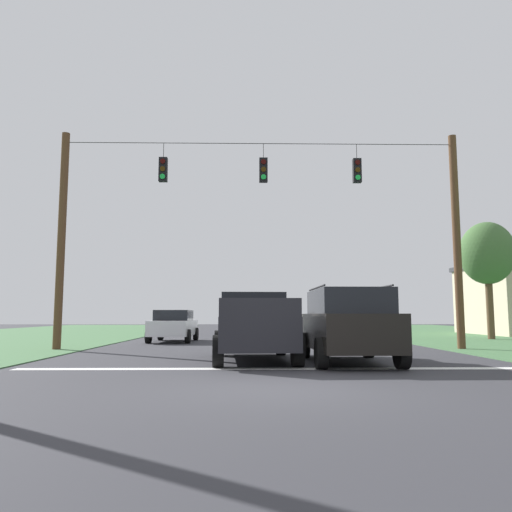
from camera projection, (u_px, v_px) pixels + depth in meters
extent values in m
plane|color=#333338|center=(284.00, 389.00, 8.97)|extent=(120.00, 120.00, 0.00)
cube|color=white|center=(274.00, 369.00, 12.26)|extent=(12.56, 0.45, 0.01)
cube|color=white|center=(265.00, 351.00, 18.22)|extent=(2.50, 0.15, 0.01)
cube|color=white|center=(260.00, 341.00, 25.47)|extent=(2.50, 0.15, 0.01)
cube|color=white|center=(257.00, 334.00, 33.84)|extent=(2.50, 0.15, 0.01)
cube|color=white|center=(256.00, 333.00, 36.58)|extent=(2.50, 0.15, 0.01)
cylinder|color=brown|center=(61.00, 239.00, 19.23)|extent=(0.30, 0.30, 8.32)
cylinder|color=brown|center=(457.00, 240.00, 19.51)|extent=(0.30, 0.30, 8.32)
cylinder|color=black|center=(260.00, 144.00, 19.80)|extent=(15.15, 0.02, 0.02)
cylinder|color=black|center=(164.00, 150.00, 19.70)|extent=(0.02, 0.02, 0.60)
cube|color=black|center=(163.00, 170.00, 19.61)|extent=(0.32, 0.24, 0.95)
cylinder|color=#310503|center=(163.00, 161.00, 19.51)|extent=(0.20, 0.04, 0.20)
cylinder|color=#352203|center=(163.00, 169.00, 19.47)|extent=(0.20, 0.04, 0.20)
cylinder|color=green|center=(162.00, 176.00, 19.44)|extent=(0.20, 0.04, 0.20)
cylinder|color=black|center=(263.00, 151.00, 19.77)|extent=(0.02, 0.02, 0.60)
cube|color=black|center=(263.00, 170.00, 19.68)|extent=(0.32, 0.24, 0.95)
cylinder|color=#310503|center=(264.00, 162.00, 19.58)|extent=(0.20, 0.04, 0.20)
cylinder|color=#352203|center=(264.00, 169.00, 19.54)|extent=(0.20, 0.04, 0.20)
cylinder|color=green|center=(264.00, 177.00, 19.51)|extent=(0.20, 0.04, 0.20)
cylinder|color=black|center=(357.00, 152.00, 19.84)|extent=(0.02, 0.02, 0.60)
cube|color=black|center=(357.00, 171.00, 19.75)|extent=(0.32, 0.24, 0.95)
cylinder|color=#310503|center=(358.00, 162.00, 19.65)|extent=(0.20, 0.04, 0.20)
cylinder|color=#352203|center=(358.00, 170.00, 19.61)|extent=(0.20, 0.04, 0.20)
cylinder|color=green|center=(358.00, 177.00, 19.58)|extent=(0.20, 0.04, 0.20)
cube|color=black|center=(254.00, 331.00, 14.55)|extent=(2.26, 5.49, 0.85)
cube|color=black|center=(252.00, 305.00, 15.29)|extent=(1.94, 1.99, 0.70)
cube|color=black|center=(221.00, 308.00, 13.23)|extent=(0.22, 2.38, 0.45)
cube|color=black|center=(292.00, 308.00, 13.36)|extent=(0.22, 2.38, 0.45)
cube|color=black|center=(261.00, 307.00, 12.00)|extent=(1.96, 0.20, 0.45)
cylinder|color=black|center=(219.00, 343.00, 16.26)|extent=(0.32, 0.81, 0.80)
cylinder|color=black|center=(281.00, 343.00, 16.39)|extent=(0.32, 0.81, 0.80)
cylinder|color=black|center=(218.00, 351.00, 12.62)|extent=(0.32, 0.81, 0.80)
cylinder|color=black|center=(298.00, 351.00, 12.75)|extent=(0.32, 0.81, 0.80)
cube|color=black|center=(347.00, 331.00, 13.85)|extent=(2.00, 4.82, 0.95)
cube|color=black|center=(348.00, 302.00, 13.79)|extent=(1.83, 3.22, 0.65)
cylinder|color=black|center=(316.00, 288.00, 13.81)|extent=(0.08, 2.72, 0.05)
cylinder|color=black|center=(378.00, 288.00, 13.86)|extent=(0.08, 2.72, 0.05)
cylinder|color=black|center=(304.00, 345.00, 15.38)|extent=(0.27, 0.76, 0.76)
cylinder|color=black|center=(368.00, 345.00, 15.44)|extent=(0.27, 0.76, 0.76)
cylinder|color=black|center=(321.00, 353.00, 12.14)|extent=(0.27, 0.76, 0.76)
cylinder|color=black|center=(402.00, 353.00, 12.20)|extent=(0.27, 0.76, 0.76)
cube|color=silver|center=(174.00, 328.00, 24.50)|extent=(1.92, 4.35, 0.70)
cube|color=black|center=(174.00, 315.00, 24.57)|extent=(1.68, 2.14, 0.50)
cylinder|color=black|center=(161.00, 334.00, 25.88)|extent=(0.24, 0.65, 0.64)
cylinder|color=black|center=(196.00, 334.00, 25.86)|extent=(0.24, 0.65, 0.64)
cylinder|color=black|center=(148.00, 336.00, 23.06)|extent=(0.24, 0.65, 0.64)
cylinder|color=black|center=(188.00, 336.00, 23.04)|extent=(0.24, 0.65, 0.64)
cube|color=silver|center=(250.00, 323.00, 36.63)|extent=(2.06, 4.40, 0.70)
cube|color=black|center=(250.00, 315.00, 36.70)|extent=(1.75, 2.20, 0.50)
cylinder|color=black|center=(265.00, 329.00, 35.26)|extent=(0.26, 0.65, 0.64)
cylinder|color=black|center=(239.00, 329.00, 35.11)|extent=(0.26, 0.65, 0.64)
cylinder|color=black|center=(261.00, 328.00, 38.07)|extent=(0.26, 0.65, 0.64)
cylinder|color=black|center=(237.00, 328.00, 37.92)|extent=(0.26, 0.65, 0.64)
cube|color=navy|center=(339.00, 326.00, 28.40)|extent=(4.35, 1.93, 0.70)
cube|color=black|center=(339.00, 315.00, 28.47)|extent=(2.15, 1.68, 0.50)
cylinder|color=black|center=(362.00, 332.00, 29.24)|extent=(0.65, 0.24, 0.64)
cylinder|color=black|center=(368.00, 333.00, 27.45)|extent=(0.65, 0.24, 0.64)
cylinder|color=black|center=(313.00, 332.00, 29.27)|extent=(0.65, 0.24, 0.64)
cylinder|color=black|center=(316.00, 333.00, 27.48)|extent=(0.65, 0.24, 0.64)
cylinder|color=brown|center=(490.00, 305.00, 26.70)|extent=(0.37, 0.37, 3.66)
ellipsoid|color=#416635|center=(487.00, 253.00, 27.02)|extent=(2.83, 2.83, 3.33)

